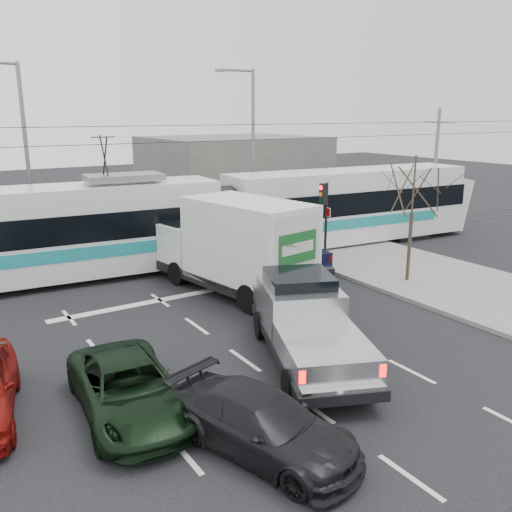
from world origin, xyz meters
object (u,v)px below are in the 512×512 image
silver_pickup (305,320)px  green_car (129,388)px  street_lamp_far (22,148)px  dark_car (263,424)px  box_truck (237,247)px  street_lamp_near (250,143)px  navy_pickup (284,246)px  tram (220,217)px  bare_tree (414,190)px  traffic_signal (324,205)px

silver_pickup → green_car: silver_pickup is taller
street_lamp_far → dark_car: bearing=-88.3°
street_lamp_far → box_truck: street_lamp_far is taller
silver_pickup → dark_car: bearing=-115.6°
street_lamp_near → navy_pickup: bearing=-110.9°
box_truck → dark_car: (-4.77, -8.96, -1.18)m
silver_pickup → dark_car: silver_pickup is taller
tram → dark_car: 15.21m
bare_tree → street_lamp_far: 17.97m
bare_tree → street_lamp_far: (-11.79, 13.50, 1.32)m
tram → dark_car: tram is taller
traffic_signal → tram: tram is taller
bare_tree → silver_pickup: bearing=-157.4°
navy_pickup → silver_pickup: bearing=-111.3°
silver_pickup → box_truck: size_ratio=0.86×
box_truck → green_car: box_truck is taller
green_car → bare_tree: bearing=20.0°
box_truck → green_car: 9.03m
bare_tree → navy_pickup: bearing=124.6°
navy_pickup → green_car: navy_pickup is taller
street_lamp_far → dark_car: (0.58, -19.78, -4.48)m
tram → navy_pickup: tram is taller
green_car → dark_car: bearing=-52.9°
traffic_signal → navy_pickup: size_ratio=0.68×
navy_pickup → street_lamp_near: bearing=79.7°
street_lamp_far → navy_pickup: (8.77, -9.13, -4.07)m
street_lamp_near → green_car: street_lamp_near is taller
navy_pickup → dark_car: (-8.19, -10.65, -0.42)m
tram → navy_pickup: (1.57, -2.96, -1.00)m
silver_pickup → box_truck: 6.10m
green_car → dark_car: 3.36m
navy_pickup → box_truck: bearing=-143.0°
dark_car → street_lamp_near: bearing=40.8°
green_car → street_lamp_near: bearing=54.8°
street_lamp_far → green_car: (-1.20, -16.93, -4.47)m
street_lamp_near → bare_tree: bearing=-88.6°
street_lamp_near → silver_pickup: (-7.48, -14.74, -3.99)m
street_lamp_near → box_truck: size_ratio=1.18×
bare_tree → silver_pickup: 8.83m
traffic_signal → street_lamp_near: size_ratio=0.40×
traffic_signal → navy_pickup: bearing=168.7°
green_car → dark_car: (1.78, -2.85, -0.01)m
traffic_signal → box_truck: 5.55m
box_truck → navy_pickup: bearing=16.9°
street_lamp_near → traffic_signal: bearing=-96.4°
navy_pickup → green_car: bearing=-131.3°
bare_tree → street_lamp_near: size_ratio=0.56×
dark_car → navy_pickup: bearing=34.8°
box_truck → green_car: size_ratio=1.65×
box_truck → bare_tree: bearing=-32.0°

